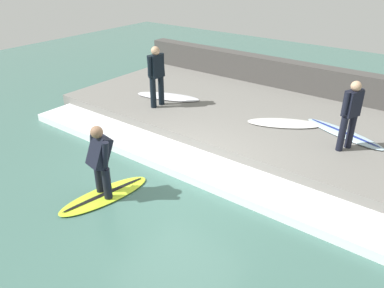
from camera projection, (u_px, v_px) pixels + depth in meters
name	position (u px, v px, depth m)	size (l,w,h in m)	color
ground_plane	(178.00, 183.00, 7.63)	(28.00, 28.00, 0.00)	#426B60
concrete_ledge	(258.00, 121.00, 9.92)	(4.40, 10.71, 0.40)	slate
back_wall	(297.00, 83.00, 11.47)	(0.50, 11.24, 1.23)	#474442
wave_foam_crest	(197.00, 166.00, 8.04)	(1.05, 10.17, 0.19)	white
surfboard_riding	(105.00, 195.00, 7.19)	(1.95, 0.93, 0.07)	#BFE02D
surfer_riding	(100.00, 158.00, 6.82)	(0.49, 0.63, 1.43)	black
surfer_waiting_near	(156.00, 73.00, 9.93)	(0.56, 0.29, 1.63)	black
surfboard_waiting_near	(168.00, 97.00, 10.91)	(1.17, 2.00, 0.06)	silver
surfer_waiting_far	(351.00, 112.00, 7.72)	(0.48, 0.34, 1.52)	black
surfboard_waiting_far	(343.00, 133.00, 8.72)	(1.12, 2.08, 0.07)	silver
surfboard_spare	(284.00, 123.00, 9.23)	(1.40, 1.84, 0.06)	white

